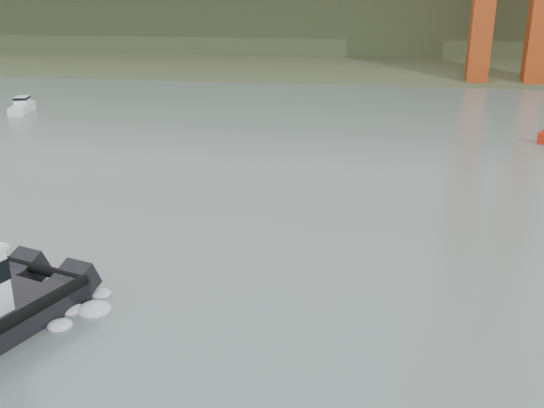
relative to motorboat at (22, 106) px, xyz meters
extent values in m
plane|color=slate|center=(36.20, -42.05, -0.70)|extent=(400.00, 400.00, 0.00)
cube|color=#354125|center=(36.20, 49.95, -0.70)|extent=(500.00, 44.72, 16.25)
cube|color=#354125|center=(36.20, 77.95, 5.30)|extent=(500.00, 70.00, 18.00)
cube|color=#354125|center=(36.20, 102.95, 10.30)|extent=(500.00, 60.00, 16.00)
cube|color=white|center=(0.03, -0.12, -0.28)|extent=(3.00, 5.38, 1.02)
cube|color=white|center=(-0.08, 0.29, 0.58)|extent=(1.86, 2.33, 1.02)
cube|color=black|center=(-0.08, 0.29, 0.92)|extent=(1.91, 2.38, 0.30)
cylinder|color=gray|center=(0.03, -0.12, 1.51)|extent=(0.07, 0.07, 1.02)
camera|label=1|loc=(40.61, -62.89, 12.15)|focal=40.00mm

